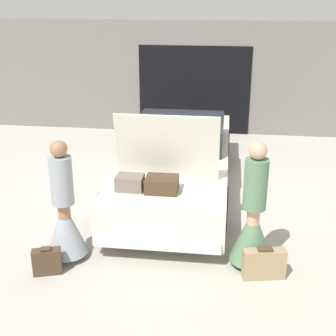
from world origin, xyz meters
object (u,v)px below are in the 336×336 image
at_px(car, 178,160).
at_px(person_right, 253,223).
at_px(suitcase_beside_right_person, 264,264).
at_px(person_left, 65,218).
at_px(suitcase_beside_left_person, 47,261).

bearing_deg(car, person_right, -62.50).
bearing_deg(suitcase_beside_right_person, person_right, 118.89).
xyz_separation_m(car, person_left, (-1.26, -2.55, 0.04)).
xyz_separation_m(person_left, suitcase_beside_left_person, (-0.13, -0.42, -0.44)).
xyz_separation_m(person_right, suitcase_beside_left_person, (-2.65, -0.56, -0.45)).
distance_m(suitcase_beside_left_person, suitcase_beside_right_person, 2.82).
bearing_deg(person_right, suitcase_beside_right_person, -149.58).
xyz_separation_m(car, person_right, (1.26, -2.42, 0.05)).
relative_size(person_left, suitcase_beside_right_person, 3.01).
bearing_deg(car, suitcase_beside_right_person, -62.35).
relative_size(person_right, suitcase_beside_right_person, 3.09).
distance_m(car, suitcase_beside_left_person, 3.31).
height_order(person_left, suitcase_beside_left_person, person_left).
relative_size(person_left, suitcase_beside_left_person, 4.29).
bearing_deg(person_left, car, 153.19).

